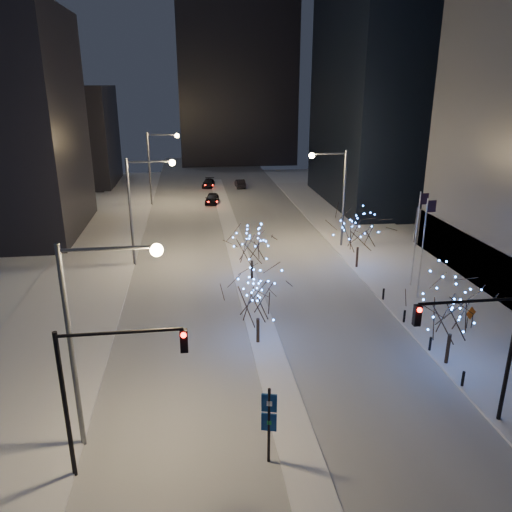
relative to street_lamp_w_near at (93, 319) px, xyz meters
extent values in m
plane|color=white|center=(8.94, -2.00, -6.50)|extent=(160.00, 160.00, 0.00)
cube|color=#A5AAB4|center=(8.94, 33.00, -6.49)|extent=(20.00, 130.00, 0.02)
cube|color=silver|center=(8.94, 28.00, -6.42)|extent=(2.00, 80.00, 0.15)
cube|color=silver|center=(23.94, 18.00, -6.42)|extent=(10.00, 90.00, 0.15)
cube|color=silver|center=(-5.06, 18.00, -6.42)|extent=(8.00, 90.00, 0.15)
cube|color=black|center=(-17.06, 68.00, 1.50)|extent=(18.00, 16.00, 16.00)
cube|color=black|center=(14.94, 90.00, 14.50)|extent=(24.00, 14.00, 42.00)
cylinder|color=#595E66|center=(-1.06, 0.00, -1.50)|extent=(0.24, 0.24, 10.00)
cylinder|color=#595E66|center=(0.94, 0.00, 3.20)|extent=(4.00, 0.16, 0.16)
sphere|color=#FAC47D|center=(2.94, 0.00, 3.05)|extent=(0.56, 0.56, 0.56)
cylinder|color=#595E66|center=(-1.06, 25.00, -1.50)|extent=(0.24, 0.24, 10.00)
cylinder|color=#595E66|center=(0.94, 25.00, 3.20)|extent=(4.00, 0.16, 0.16)
sphere|color=#FAC47D|center=(2.94, 25.00, 3.05)|extent=(0.56, 0.56, 0.56)
cylinder|color=#595E66|center=(-1.06, 50.00, -1.50)|extent=(0.24, 0.24, 10.00)
cylinder|color=#595E66|center=(0.94, 50.00, 3.20)|extent=(4.00, 0.16, 0.16)
sphere|color=#FAC47D|center=(2.94, 50.00, 3.05)|extent=(0.56, 0.56, 0.56)
cylinder|color=#595E66|center=(19.94, 28.00, -1.50)|extent=(0.24, 0.24, 10.00)
cylinder|color=#595E66|center=(18.19, 28.00, 3.20)|extent=(3.50, 0.16, 0.16)
sphere|color=#FAC47D|center=(16.44, 28.00, 3.05)|extent=(0.56, 0.56, 0.56)
cylinder|color=black|center=(-1.06, -2.00, -3.00)|extent=(0.20, 0.20, 7.00)
cylinder|color=black|center=(1.44, -2.00, 0.30)|extent=(5.00, 0.14, 0.14)
cube|color=black|center=(3.94, -2.00, -0.25)|extent=(0.32, 0.28, 1.00)
sphere|color=#FF0C05|center=(3.94, -2.18, 0.10)|extent=(0.22, 0.22, 0.22)
cylinder|color=black|center=(19.44, -1.00, -3.00)|extent=(0.20, 0.20, 7.00)
cylinder|color=black|center=(16.94, -1.00, 0.30)|extent=(5.00, 0.14, 0.14)
cube|color=black|center=(14.44, -1.00, -0.25)|extent=(0.32, 0.28, 1.00)
sphere|color=#FF0C05|center=(14.44, -1.18, 0.10)|extent=(0.22, 0.22, 0.22)
cylinder|color=silver|center=(21.94, 14.00, -2.35)|extent=(0.10, 0.10, 8.00)
cube|color=black|center=(22.29, 14.00, 1.05)|extent=(0.70, 0.03, 0.90)
cylinder|color=silver|center=(22.54, 16.50, -2.35)|extent=(0.10, 0.10, 8.00)
cube|color=black|center=(22.89, 16.50, 1.05)|extent=(0.70, 0.03, 0.90)
cylinder|color=black|center=(19.14, 2.00, -5.90)|extent=(0.16, 0.16, 0.90)
cylinder|color=black|center=(19.14, 6.00, -5.90)|extent=(0.16, 0.16, 0.90)
cylinder|color=black|center=(19.14, 10.00, -5.90)|extent=(0.16, 0.16, 0.90)
cylinder|color=black|center=(19.14, 14.00, -5.90)|extent=(0.16, 0.16, 0.90)
imported|color=black|center=(7.44, 49.87, -5.77)|extent=(2.40, 4.53, 1.47)
imported|color=black|center=(12.61, 60.98, -5.82)|extent=(1.53, 4.13, 1.35)
imported|color=black|center=(7.44, 62.07, -5.85)|extent=(2.49, 4.68, 1.29)
cylinder|color=black|center=(8.44, 8.51, -5.51)|extent=(0.22, 0.22, 1.68)
cylinder|color=black|center=(9.44, 19.79, -5.53)|extent=(0.22, 0.22, 1.63)
cylinder|color=black|center=(19.44, 4.42, -5.39)|extent=(0.22, 0.22, 1.92)
cylinder|color=black|center=(19.44, 21.42, -5.40)|extent=(0.22, 0.22, 1.90)
cylinder|color=black|center=(7.45, -2.29, -4.58)|extent=(0.13, 0.13, 3.84)
cube|color=navy|center=(7.45, -2.29, -3.37)|extent=(0.68, 0.27, 0.88)
cube|color=navy|center=(7.45, -2.29, -4.36)|extent=(0.68, 0.27, 0.88)
cylinder|color=black|center=(23.06, 8.53, -5.87)|extent=(0.05, 0.05, 0.96)
cylinder|color=black|center=(23.41, 8.53, -5.87)|extent=(0.05, 0.05, 0.96)
cube|color=#E1570B|center=(23.24, 8.53, -5.21)|extent=(0.94, 0.38, 0.99)
camera|label=1|loc=(4.48, -20.37, 9.68)|focal=35.00mm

